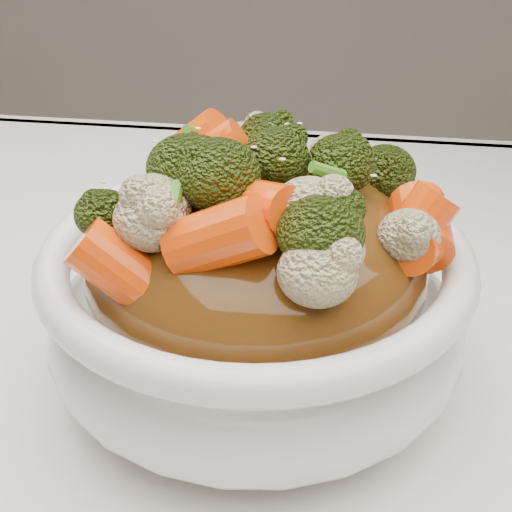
# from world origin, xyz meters

# --- Properties ---
(tablecloth) EXTENTS (1.20, 0.80, 0.04)m
(tablecloth) POSITION_xyz_m (0.00, 0.00, 0.73)
(tablecloth) COLOR white
(tablecloth) RESTS_ON dining_table
(bowl) EXTENTS (0.24, 0.24, 0.09)m
(bowl) POSITION_xyz_m (0.04, -0.00, 0.80)
(bowl) COLOR white
(bowl) RESTS_ON tablecloth
(sauce_base) EXTENTS (0.20, 0.20, 0.10)m
(sauce_base) POSITION_xyz_m (0.04, -0.00, 0.83)
(sauce_base) COLOR #522E0E
(sauce_base) RESTS_ON bowl
(carrots) EXTENTS (0.20, 0.20, 0.05)m
(carrots) POSITION_xyz_m (0.04, -0.00, 0.90)
(carrots) COLOR #FC4A08
(carrots) RESTS_ON sauce_base
(broccoli) EXTENTS (0.20, 0.20, 0.05)m
(broccoli) POSITION_xyz_m (0.04, -0.00, 0.90)
(broccoli) COLOR black
(broccoli) RESTS_ON sauce_base
(cauliflower) EXTENTS (0.20, 0.20, 0.04)m
(cauliflower) POSITION_xyz_m (0.04, -0.00, 0.89)
(cauliflower) COLOR beige
(cauliflower) RESTS_ON sauce_base
(scallions) EXTENTS (0.15, 0.15, 0.02)m
(scallions) POSITION_xyz_m (0.04, -0.00, 0.90)
(scallions) COLOR #3D7A1C
(scallions) RESTS_ON sauce_base
(sesame_seeds) EXTENTS (0.18, 0.18, 0.01)m
(sesame_seeds) POSITION_xyz_m (0.04, -0.00, 0.90)
(sesame_seeds) COLOR beige
(sesame_seeds) RESTS_ON sauce_base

